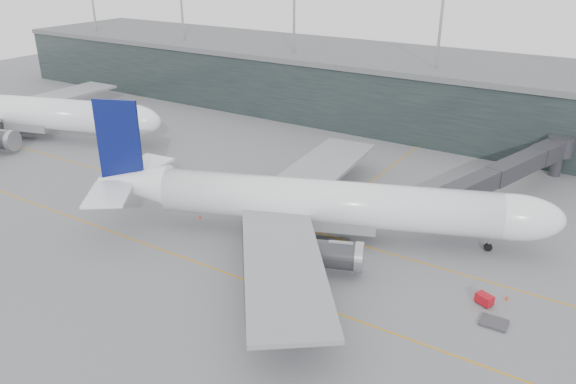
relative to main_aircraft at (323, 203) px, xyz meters
The scene contains 18 objects.
ground 10.26m from the main_aircraft, 149.16° to the left, with size 320.00×320.00×0.00m, color slate.
taxiline_a 9.22m from the main_aircraft, behind, with size 160.00×0.25×0.02m, color #C48312.
taxiline_b 18.01m from the main_aircraft, 116.06° to the right, with size 160.00×0.25×0.02m, color #C48312.
taxiline_lead_main 25.21m from the main_aircraft, 95.98° to the left, with size 0.25×60.00×0.02m, color #C48312.
taxiline_lead_adj 86.29m from the main_aircraft, 163.46° to the left, with size 0.25×60.00×0.02m, color #C48312.
terminal 63.02m from the main_aircraft, 96.91° to the left, with size 240.00×36.00×29.00m.
main_aircraft is the anchor object (origin of this frame).
jet_bridge 35.33m from the main_aircraft, 58.24° to the left, with size 17.01×46.69×7.28m.
second_aircraft 79.07m from the main_aircraft, behind, with size 68.64×63.21×19.71m.
gse_cart 25.16m from the main_aircraft, 10.98° to the right, with size 2.26×1.90×1.32m.
baggage_dolly 27.86m from the main_aircraft, 16.77° to the right, with size 2.93×2.34×0.29m, color #343439.
uld_a 19.23m from the main_aircraft, 126.60° to the left, with size 2.01×1.70×1.66m.
uld_b 19.21m from the main_aircraft, 124.37° to the left, with size 2.29×1.85×2.05m.
uld_c 17.44m from the main_aircraft, 114.15° to the left, with size 2.22×1.93×1.75m.
cone_nose 26.92m from the main_aircraft, ahead, with size 0.40×0.40×0.63m, color red.
cone_wing_stbd 13.84m from the main_aircraft, 83.60° to the right, with size 0.42×0.42×0.68m, color orange.
cone_wing_port 15.77m from the main_aircraft, 92.68° to the left, with size 0.44×0.44×0.70m, color #C94B0B.
cone_tail 20.12m from the main_aircraft, 164.89° to the right, with size 0.42×0.42×0.67m, color #F1460D.
Camera 1 is at (41.91, -67.99, 38.54)m, focal length 35.00 mm.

